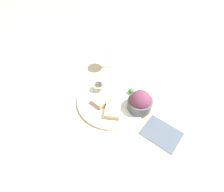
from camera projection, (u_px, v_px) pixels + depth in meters
ground_plane at (112, 100)px, 0.87m from camera, size 4.00×4.00×0.00m
dinner_plate at (112, 100)px, 0.87m from camera, size 0.34×0.34×0.01m
salad_bowl at (140, 102)px, 0.80m from camera, size 0.11×0.11×0.10m
sauce_ramekin at (99, 87)px, 0.89m from camera, size 0.06×0.06×0.04m
cheese_toast_near at (113, 110)px, 0.80m from camera, size 0.10×0.10×0.03m
cheese_toast_far at (101, 100)px, 0.84m from camera, size 0.10×0.08×0.03m
wine_glass at (112, 51)px, 0.96m from camera, size 0.09×0.09×0.16m
garnish at (131, 91)px, 0.88m from camera, size 0.03×0.03×0.03m
napkin at (161, 133)px, 0.75m from camera, size 0.15×0.18×0.01m
fork at (80, 149)px, 0.70m from camera, size 0.12×0.16×0.01m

